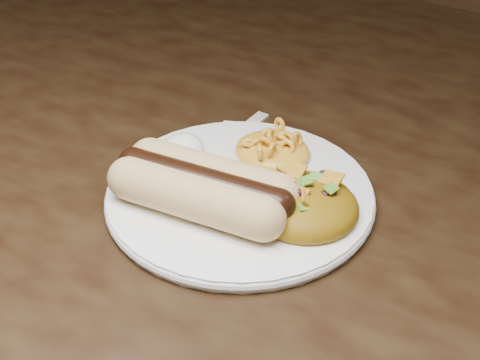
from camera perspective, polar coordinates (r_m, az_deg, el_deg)
The scene contains 7 objects.
table at distance 0.75m, azimuth 6.63°, elevation -2.91°, with size 1.60×0.90×0.75m.
plate at distance 0.61m, azimuth -0.00°, elevation -1.25°, with size 0.24×0.24×0.01m, color white.
hotdog at distance 0.58m, azimuth -3.16°, elevation -0.52°, with size 0.14×0.09×0.04m.
mac_and_cheese at distance 0.65m, azimuth 2.82°, elevation 3.26°, with size 0.08×0.07×0.03m, color orange.
sour_cream at distance 0.65m, azimuth -4.89°, elevation 3.08°, with size 0.04×0.04×0.03m, color white.
taco_salad at distance 0.57m, azimuth 5.39°, elevation -1.39°, with size 0.10×0.09×0.04m.
fork at distance 0.69m, azimuth -1.56°, elevation 2.83°, with size 0.02×0.13×0.00m, color white.
Camera 1 is at (0.25, -0.54, 1.12)m, focal length 50.00 mm.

